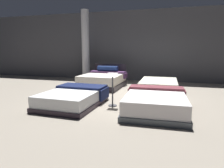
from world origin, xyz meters
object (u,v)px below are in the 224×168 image
bed_3 (159,85)px  price_sign (113,94)px  bed_1 (155,103)px  bed_2 (103,80)px  bed_0 (74,97)px  support_pillar (86,46)px

bed_3 → price_sign: size_ratio=2.27×
bed_1 → bed_3: bearing=89.0°
bed_1 → bed_2: bearing=127.0°
bed_0 → bed_3: (2.23, 2.88, -0.03)m
support_pillar → price_sign: bearing=-58.3°
bed_3 → bed_2: bearing=179.6°
bed_2 → support_pillar: bearing=136.3°
bed_0 → price_sign: (1.09, 0.19, 0.14)m
bed_2 → bed_1: bearing=-49.3°
bed_0 → price_sign: size_ratio=2.19×
bed_0 → bed_2: bearing=93.5°
bed_0 → bed_1: 2.27m
bed_0 → bed_3: bed_0 is taller
bed_0 → bed_3: bearing=54.3°
bed_3 → price_sign: (-1.14, -2.69, 0.16)m
price_sign → support_pillar: size_ratio=0.26×
price_sign → support_pillar: 5.09m
bed_3 → support_pillar: size_ratio=0.60×
bed_0 → bed_1: bearing=1.8°
bed_0 → price_sign: 1.12m
bed_0 → support_pillar: support_pillar is taller
bed_3 → support_pillar: bearing=158.8°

